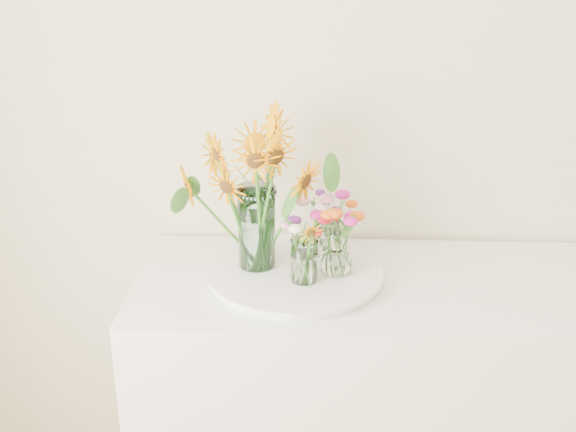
# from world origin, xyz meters

# --- Properties ---
(counter) EXTENTS (1.40, 0.60, 0.90)m
(counter) POSITION_xyz_m (-0.34, 1.93, 0.45)
(counter) COLOR white
(counter) RESTS_ON ground_plane
(tray) EXTENTS (0.49, 0.49, 0.02)m
(tray) POSITION_xyz_m (-0.57, 1.94, 0.91)
(tray) COLOR white
(tray) RESTS_ON counter
(mason_jar) EXTENTS (0.13, 0.13, 0.25)m
(mason_jar) POSITION_xyz_m (-0.69, 1.96, 1.05)
(mason_jar) COLOR #BEF3FB
(mason_jar) RESTS_ON tray
(sunflower_bouquet) EXTENTS (0.86, 0.86, 0.48)m
(sunflower_bouquet) POSITION_xyz_m (-0.69, 1.96, 1.17)
(sunflower_bouquet) COLOR orange
(sunflower_bouquet) RESTS_ON tray
(small_vase_a) EXTENTS (0.10, 0.10, 0.13)m
(small_vase_a) POSITION_xyz_m (-0.55, 1.87, 0.99)
(small_vase_a) COLOR white
(small_vase_a) RESTS_ON tray
(wildflower_posy_a) EXTENTS (0.20, 0.20, 0.22)m
(wildflower_posy_a) POSITION_xyz_m (-0.55, 1.87, 1.04)
(wildflower_posy_a) COLOR #DE5613
(wildflower_posy_a) RESTS_ON tray
(small_vase_b) EXTENTS (0.12, 0.12, 0.13)m
(small_vase_b) POSITION_xyz_m (-0.46, 1.92, 0.99)
(small_vase_b) COLOR white
(small_vase_b) RESTS_ON tray
(wildflower_posy_b) EXTENTS (0.22, 0.22, 0.22)m
(wildflower_posy_b) POSITION_xyz_m (-0.46, 1.92, 1.04)
(wildflower_posy_b) COLOR #DE5613
(wildflower_posy_b) RESTS_ON tray
(small_vase_c) EXTENTS (0.07, 0.07, 0.12)m
(small_vase_c) POSITION_xyz_m (-0.48, 2.05, 0.98)
(small_vase_c) COLOR white
(small_vase_c) RESTS_ON tray
(wildflower_posy_c) EXTENTS (0.21, 0.21, 0.21)m
(wildflower_posy_c) POSITION_xyz_m (-0.48, 2.05, 1.03)
(wildflower_posy_c) COLOR #DE5613
(wildflower_posy_c) RESTS_ON tray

